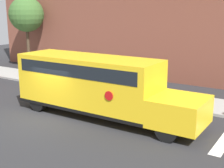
# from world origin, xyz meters

# --- Properties ---
(ground_plane) EXTENTS (60.00, 60.00, 0.00)m
(ground_plane) POSITION_xyz_m (0.00, 0.00, 0.00)
(ground_plane) COLOR #28282B
(sidewalk_strip) EXTENTS (44.00, 3.00, 0.15)m
(sidewalk_strip) POSITION_xyz_m (0.00, 6.50, 0.07)
(sidewalk_strip) COLOR #9E9E99
(sidewalk_strip) RESTS_ON ground
(school_bus) EXTENTS (10.06, 2.57, 3.11)m
(school_bus) POSITION_xyz_m (2.00, 1.73, 1.76)
(school_bus) COLOR yellow
(school_bus) RESTS_ON ground
(tree_near_sidewalk) EXTENTS (3.18, 3.18, 6.59)m
(tree_near_sidewalk) POSITION_xyz_m (-11.27, 9.37, 4.97)
(tree_near_sidewalk) COLOR #423323
(tree_near_sidewalk) RESTS_ON ground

